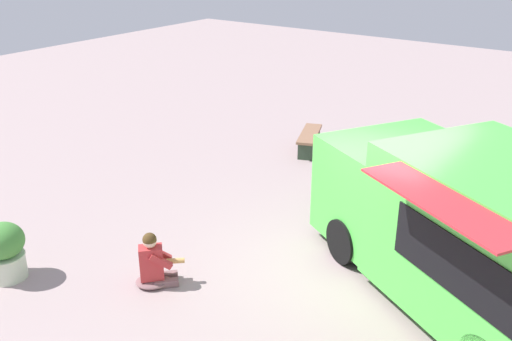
{
  "coord_description": "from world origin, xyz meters",
  "views": [
    {
      "loc": [
        -7.25,
        -3.24,
        4.95
      ],
      "look_at": [
        0.36,
        2.23,
        1.0
      ],
      "focal_mm": 39.87,
      "sensor_mm": 36.0,
      "label": 1
    }
  ],
  "objects": [
    {
      "name": "plaza_bench",
      "position": [
        4.02,
        3.27,
        0.35
      ],
      "size": [
        1.51,
        0.91,
        0.47
      ],
      "color": "#8D634A",
      "rests_on": "ground_plane"
    },
    {
      "name": "ground_plane",
      "position": [
        0.0,
        0.0,
        0.0
      ],
      "size": [
        40.0,
        40.0,
        0.0
      ],
      "primitive_type": "plane",
      "color": "#A48E8E"
    },
    {
      "name": "planter_flowering_near",
      "position": [
        -3.42,
        4.23,
        0.49
      ],
      "size": [
        0.66,
        0.66,
        0.92
      ],
      "color": "beige",
      "rests_on": "ground_plane"
    },
    {
      "name": "food_truck",
      "position": [
        0.05,
        -1.77,
        1.1
      ],
      "size": [
        4.73,
        5.66,
        2.27
      ],
      "color": "#50D349",
      "rests_on": "ground_plane"
    },
    {
      "name": "planter_flowering_far",
      "position": [
        2.82,
        1.43,
        0.36
      ],
      "size": [
        0.42,
        0.42,
        0.67
      ],
      "color": "#AC8143",
      "rests_on": "ground_plane"
    },
    {
      "name": "person_customer",
      "position": [
        -2.23,
        2.26,
        0.34
      ],
      "size": [
        0.72,
        0.72,
        0.88
      ],
      "color": "#815C5E",
      "rests_on": "ground_plane"
    }
  ]
}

